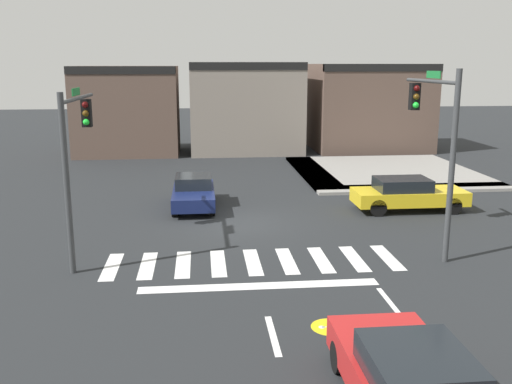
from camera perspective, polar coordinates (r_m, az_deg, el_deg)
ground_plane at (r=22.35m, az=-1.39°, el=-3.16°), size 120.00×120.00×0.00m
crosswalk_near at (r=18.08m, az=-0.32°, el=-7.04°), size 9.23×2.46×0.01m
lane_markings at (r=12.05m, az=8.68°, el=-17.93°), size 6.80×18.75×0.01m
bike_detector_marking at (r=14.00m, az=7.47°, el=-13.29°), size 0.93×0.93×0.01m
curb_corner_northeast at (r=33.02m, az=12.21°, el=1.90°), size 10.00×10.60×0.15m
storefront_row at (r=40.78m, az=0.60°, el=8.47°), size 24.72×6.64×6.24m
traffic_signal_southeast at (r=19.54m, az=17.54°, el=6.23°), size 0.32×4.26×5.99m
traffic_signal_southwest at (r=18.77m, az=-17.60°, el=4.94°), size 0.32×4.77×5.39m
car_yellow at (r=24.95m, az=14.98°, el=-0.18°), size 4.72×1.81×1.41m
car_red at (r=10.85m, az=14.99°, el=-17.54°), size 1.92×4.13×1.44m
car_navy at (r=24.87m, az=-6.29°, el=-0.01°), size 1.77×4.25×1.34m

